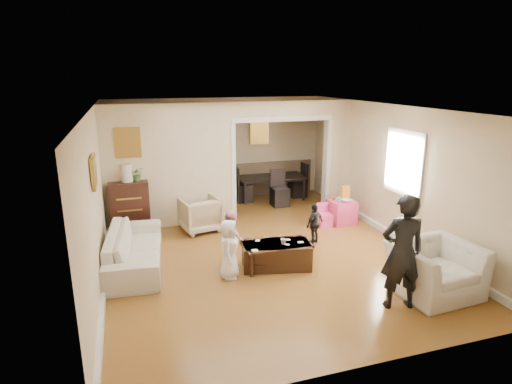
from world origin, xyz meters
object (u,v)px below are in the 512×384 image
object	(u,v)px
coffee_table	(276,255)
child_toddler	(315,224)
adult_person	(402,252)
child_kneel_b	(232,238)
armchair_front	(435,269)
table_lamp	(127,173)
child_kneel_a	(229,249)
dresser	(130,207)
coffee_cup	(283,241)
cyan_cup	(339,200)
play_table	(341,212)
dining_table	(271,188)
sofa	(135,248)
armchair_back	(200,214)

from	to	relation	value
coffee_table	child_toddler	world-z (taller)	child_toddler
adult_person	child_kneel_b	world-z (taller)	adult_person
armchair_front	coffee_table	xyz separation A→B (m)	(-1.93, 1.53, -0.17)
coffee_table	adult_person	distance (m)	2.16
table_lamp	coffee_table	size ratio (longest dim) A/B	0.32
coffee_table	child_kneel_a	world-z (taller)	child_kneel_a
coffee_table	child_kneel_a	size ratio (longest dim) A/B	1.16
dresser	child_toddler	size ratio (longest dim) A/B	1.35
coffee_table	coffee_cup	size ratio (longest dim) A/B	12.02
armchair_front	child_kneel_b	world-z (taller)	child_kneel_b
coffee_table	cyan_cup	distance (m)	2.59
dresser	table_lamp	size ratio (longest dim) A/B	2.98
play_table	child_toddler	size ratio (longest dim) A/B	0.66
table_lamp	dining_table	size ratio (longest dim) A/B	0.21
child_toddler	adult_person	bearing A→B (deg)	65.90
sofa	play_table	bearing A→B (deg)	-73.27
dresser	table_lamp	distance (m)	0.72
dresser	adult_person	distance (m)	5.43
child_kneel_b	armchair_front	bearing A→B (deg)	-132.23
dining_table	child_toddler	bearing A→B (deg)	-90.25
dining_table	cyan_cup	bearing A→B (deg)	-67.99
coffee_table	coffee_cup	distance (m)	0.28
dining_table	play_table	bearing A→B (deg)	-65.32
coffee_table	sofa	bearing A→B (deg)	161.59
dresser	child_kneel_a	distance (m)	2.97
coffee_table	child_kneel_b	distance (m)	0.81
armchair_back	adult_person	distance (m)	4.38
armchair_back	dining_table	world-z (taller)	armchair_back
coffee_table	child_kneel_a	distance (m)	0.91
child_kneel_b	child_toddler	bearing A→B (deg)	-82.97
armchair_back	adult_person	world-z (taller)	adult_person
armchair_front	dresser	xyz separation A→B (m)	(-4.23, 3.97, 0.16)
armchair_back	coffee_table	distance (m)	2.31
table_lamp	play_table	size ratio (longest dim) A/B	0.68
adult_person	armchair_front	bearing A→B (deg)	-155.58
armchair_back	armchair_front	xyz separation A→B (m)	(2.85, -3.64, 0.03)
child_kneel_a	child_kneel_b	distance (m)	0.47
cyan_cup	play_table	bearing A→B (deg)	26.57
coffee_cup	child_kneel_a	bearing A→B (deg)	-173.99
coffee_cup	child_toddler	size ratio (longest dim) A/B	0.12
sofa	coffee_table	bearing A→B (deg)	-103.11
play_table	child_toddler	xyz separation A→B (m)	(-1.06, -0.90, 0.14)
child_toddler	coffee_cup	bearing A→B (deg)	12.71
coffee_table	child_toddler	bearing A→B (deg)	35.54
armchair_back	dining_table	xyz separation A→B (m)	(2.18, 1.75, -0.05)
armchair_back	coffee_table	size ratio (longest dim) A/B	0.69
armchair_front	coffee_table	size ratio (longest dim) A/B	1.03
coffee_cup	play_table	bearing A→B (deg)	40.09
coffee_table	child_kneel_b	world-z (taller)	child_kneel_b
sofa	armchair_back	size ratio (longest dim) A/B	2.80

